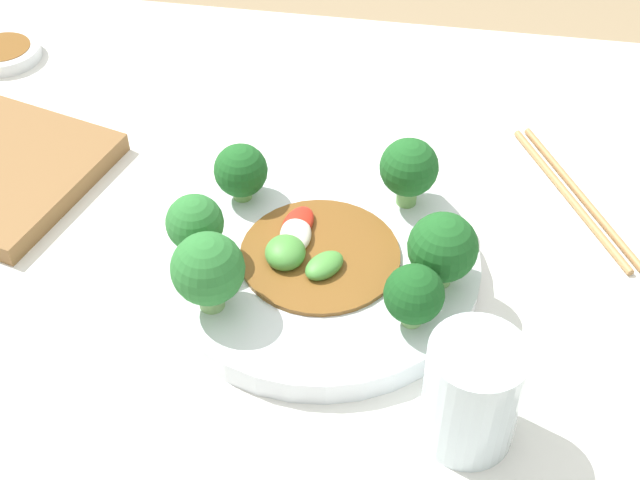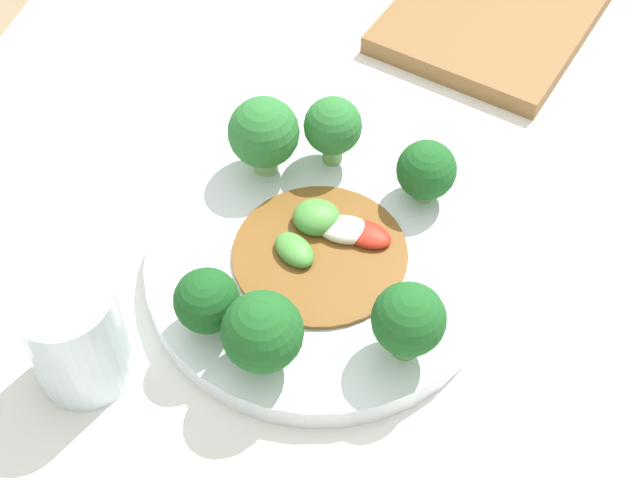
% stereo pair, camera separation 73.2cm
% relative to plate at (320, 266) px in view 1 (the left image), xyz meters
% --- Properties ---
extents(table, '(1.19, 0.84, 0.77)m').
position_rel_plate_xyz_m(table, '(-0.01, 0.02, -0.40)').
color(table, silver).
rests_on(table, ground_plane).
extents(plate, '(0.28, 0.28, 0.02)m').
position_rel_plate_xyz_m(plate, '(0.00, 0.00, 0.00)').
color(plate, silver).
rests_on(plate, table).
extents(broccoli_northwest, '(0.05, 0.05, 0.06)m').
position_rel_plate_xyz_m(broccoli_northwest, '(-0.08, 0.07, 0.04)').
color(broccoli_northwest, '#7AAD5B').
rests_on(broccoli_northwest, plate).
extents(broccoli_southwest, '(0.06, 0.06, 0.07)m').
position_rel_plate_xyz_m(broccoli_southwest, '(-0.08, -0.07, 0.05)').
color(broccoli_southwest, '#89B76B').
rests_on(broccoli_southwest, plate).
extents(broccoli_southeast, '(0.05, 0.05, 0.06)m').
position_rel_plate_xyz_m(broccoli_southeast, '(0.09, -0.06, 0.04)').
color(broccoli_southeast, '#89B76B').
rests_on(broccoli_southeast, plate).
extents(broccoli_northeast, '(0.05, 0.05, 0.07)m').
position_rel_plate_xyz_m(broccoli_northeast, '(0.07, 0.08, 0.05)').
color(broccoli_northeast, '#7AAD5B').
rests_on(broccoli_northeast, plate).
extents(broccoli_west, '(0.05, 0.05, 0.07)m').
position_rel_plate_xyz_m(broccoli_west, '(-0.10, -0.02, 0.05)').
color(broccoli_west, '#70A356').
rests_on(broccoli_west, plate).
extents(broccoli_east, '(0.06, 0.06, 0.07)m').
position_rel_plate_xyz_m(broccoli_east, '(0.10, -0.01, 0.05)').
color(broccoli_east, '#7AAD5B').
rests_on(broccoli_east, plate).
extents(stirfry_center, '(0.14, 0.14, 0.02)m').
position_rel_plate_xyz_m(stirfry_center, '(-0.01, 0.00, 0.02)').
color(stirfry_center, brown).
rests_on(stirfry_center, plate).
extents(drinking_glass, '(0.07, 0.07, 0.10)m').
position_rel_plate_xyz_m(drinking_glass, '(0.13, -0.14, 0.04)').
color(drinking_glass, silver).
rests_on(drinking_glass, table).
extents(chopsticks, '(0.12, 0.20, 0.01)m').
position_rel_plate_xyz_m(chopsticks, '(0.23, 0.14, -0.01)').
color(chopsticks, '#AD7F4C').
rests_on(chopsticks, table).
extents(sauce_dish, '(0.09, 0.09, 0.02)m').
position_rel_plate_xyz_m(sauce_dish, '(-0.42, 0.29, -0.00)').
color(sauce_dish, silver).
rests_on(sauce_dish, table).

